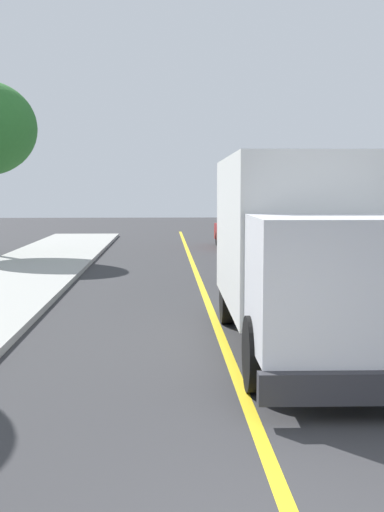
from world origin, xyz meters
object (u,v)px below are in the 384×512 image
(box_truck, at_px, (301,242))
(parked_car_mid, at_px, (267,243))
(parked_car_far, at_px, (239,230))
(parked_car_near, at_px, (304,262))

(box_truck, xyz_separation_m, parked_car_mid, (1.31, 12.18, -0.97))
(box_truck, xyz_separation_m, parked_car_far, (1.15, 19.59, -0.97))
(parked_car_near, xyz_separation_m, parked_car_far, (-0.16, 13.54, 0.00))
(parked_car_mid, relative_size, parked_car_far, 0.98)
(parked_car_near, bearing_deg, parked_car_far, 90.68)
(parked_car_far, bearing_deg, parked_car_mid, -88.79)
(box_truck, bearing_deg, parked_car_mid, 83.86)
(parked_car_mid, xyz_separation_m, parked_car_far, (-0.16, 7.41, 0.00))
(parked_car_far, bearing_deg, parked_car_near, -89.32)
(box_truck, height_order, parked_car_near, box_truck)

